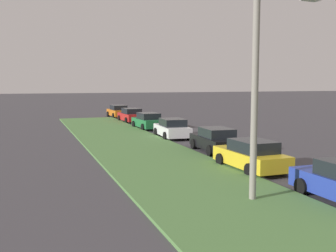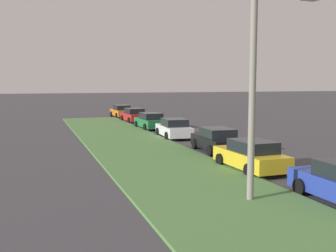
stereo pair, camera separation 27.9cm
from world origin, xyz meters
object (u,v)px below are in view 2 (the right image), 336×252
parked_car_red (134,115)px  parked_car_orange (121,111)px  streetlight (261,77)px  parked_car_white (174,128)px  parked_car_green (150,121)px  parked_car_yellow (251,156)px  parked_car_black (217,140)px

parked_car_red → parked_car_orange: bearing=-2.5°
parked_car_orange → streetlight: 35.86m
streetlight → parked_car_white: bearing=-8.9°
parked_car_green → streetlight: 23.20m
parked_car_orange → parked_car_white: bearing=177.6°
parked_car_yellow → streetlight: streetlight is taller
parked_car_black → parked_car_white: (6.72, 0.38, 0.00)m
parked_car_black → parked_car_red: same height
parked_car_green → parked_car_red: bearing=-3.2°
parked_car_yellow → parked_car_green: bearing=-2.8°
parked_car_yellow → parked_car_green: size_ratio=1.00×
parked_car_green → streetlight: streetlight is taller
parked_car_yellow → parked_car_orange: 30.99m
parked_car_white → parked_car_orange: same height
parked_car_orange → parked_car_green: bearing=177.3°
parked_car_green → parked_car_yellow: bearing=177.0°
parked_car_yellow → parked_car_green: same height
parked_car_yellow → parked_car_white: same height
parked_car_yellow → parked_car_white: (11.94, -0.26, 0.00)m
parked_car_white → streetlight: 17.13m
parked_car_green → streetlight: size_ratio=0.58×
parked_car_white → streetlight: (-16.53, 2.59, 3.67)m
parked_car_green → parked_car_red: same height
parked_car_black → parked_car_orange: (25.77, 0.40, 0.00)m
parked_car_green → streetlight: bearing=171.3°
parked_car_green → parked_car_orange: bearing=-2.6°
parked_car_orange → streetlight: size_ratio=0.58×
parked_car_red → streetlight: streetlight is taller
parked_car_white → parked_car_green: bearing=3.6°
parked_car_yellow → parked_car_orange: size_ratio=1.00×
parked_car_white → parked_car_orange: (19.05, 0.02, 0.00)m
parked_car_white → parked_car_green: same height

